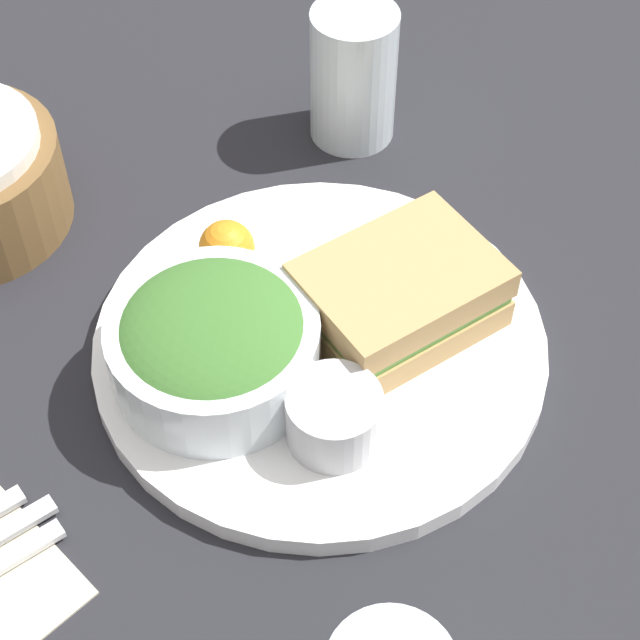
# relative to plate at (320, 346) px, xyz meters

# --- Properties ---
(ground_plane) EXTENTS (4.00, 4.00, 0.00)m
(ground_plane) POSITION_rel_plate_xyz_m (0.00, 0.00, -0.01)
(ground_plane) COLOR #232328
(plate) EXTENTS (0.31, 0.31, 0.02)m
(plate) POSITION_rel_plate_xyz_m (0.00, 0.00, 0.00)
(plate) COLOR white
(plate) RESTS_ON ground_plane
(sandwich) EXTENTS (0.14, 0.12, 0.05)m
(sandwich) POSITION_rel_plate_xyz_m (0.05, -0.03, 0.03)
(sandwich) COLOR tan
(sandwich) RESTS_ON plate
(salad_bowl) EXTENTS (0.14, 0.14, 0.06)m
(salad_bowl) POSITION_rel_plate_xyz_m (-0.07, 0.03, 0.04)
(salad_bowl) COLOR white
(salad_bowl) RESTS_ON plate
(dressing_cup) EXTENTS (0.06, 0.06, 0.04)m
(dressing_cup) POSITION_rel_plate_xyz_m (-0.05, -0.06, 0.03)
(dressing_cup) COLOR #B7B7BC
(dressing_cup) RESTS_ON plate
(orange_wedge) EXTENTS (0.04, 0.04, 0.04)m
(orange_wedge) POSITION_rel_plate_xyz_m (0.00, 0.09, 0.03)
(orange_wedge) COLOR orange
(orange_wedge) RESTS_ON plate
(drink_glass) EXTENTS (0.07, 0.07, 0.11)m
(drink_glass) POSITION_rel_plate_xyz_m (0.19, 0.15, 0.05)
(drink_glass) COLOR silver
(drink_glass) RESTS_ON ground_plane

